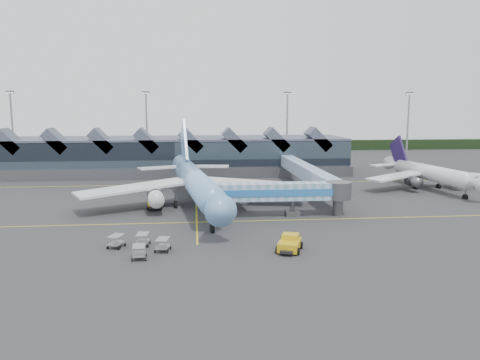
{
  "coord_description": "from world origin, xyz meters",
  "views": [
    {
      "loc": [
        -0.25,
        -78.52,
        17.6
      ],
      "look_at": [
        7.66,
        1.56,
        5.0
      ],
      "focal_mm": 35.0,
      "sensor_mm": 36.0,
      "label": 1
    }
  ],
  "objects": [
    {
      "name": "light_masts",
      "position": [
        21.0,
        62.8,
        12.49
      ],
      "size": [
        132.4,
        42.56,
        22.45
      ],
      "color": "gray",
      "rests_on": "ground"
    },
    {
      "name": "fuel_truck",
      "position": [
        -7.25,
        4.46,
        1.65
      ],
      "size": [
        2.74,
        8.79,
        2.94
      ],
      "rotation": [
        0.0,
        0.0,
        0.03
      ],
      "color": "black",
      "rests_on": "ground"
    },
    {
      "name": "tree_line_far",
      "position": [
        0.0,
        110.0,
        2.0
      ],
      "size": [
        260.0,
        4.0,
        4.0
      ],
      "primitive_type": "cube",
      "color": "black",
      "rests_on": "ground"
    },
    {
      "name": "baggage_carts",
      "position": [
        -7.04,
        -21.79,
        0.9
      ],
      "size": [
        7.99,
        7.66,
        1.6
      ],
      "rotation": [
        0.0,
        0.0,
        -0.17
      ],
      "color": "gray",
      "rests_on": "ground"
    },
    {
      "name": "main_airliner",
      "position": [
        -0.09,
        3.62,
        4.54
      ],
      "size": [
        41.51,
        48.09,
        15.45
      ],
      "rotation": [
        0.0,
        0.0,
        0.13
      ],
      "color": "#73AAE9",
      "rests_on": "ground"
    },
    {
      "name": "jet_bridge",
      "position": [
        14.56,
        -5.29,
        3.92
      ],
      "size": [
        24.15,
        4.17,
        5.62
      ],
      "rotation": [
        0.0,
        0.0,
        -0.01
      ],
      "color": "#6A99B2",
      "rests_on": "ground"
    },
    {
      "name": "terminal",
      "position": [
        -5.07,
        47.35,
        4.88
      ],
      "size": [
        90.0,
        22.25,
        12.52
      ],
      "color": "black",
      "rests_on": "ground"
    },
    {
      "name": "regional_jet",
      "position": [
        50.13,
        17.3,
        3.55
      ],
      "size": [
        29.69,
        32.64,
        11.2
      ],
      "rotation": [
        0.0,
        0.0,
        0.13
      ],
      "color": "silver",
      "rests_on": "ground"
    },
    {
      "name": "ground",
      "position": [
        0.0,
        0.0,
        0.0
      ],
      "size": [
        260.0,
        260.0,
        0.0
      ],
      "primitive_type": "plane",
      "color": "#29292C",
      "rests_on": "ground"
    },
    {
      "name": "pushback_tug",
      "position": [
        11.34,
        -23.61,
        0.89
      ],
      "size": [
        3.94,
        4.93,
        1.98
      ],
      "rotation": [
        0.0,
        0.0,
        -0.37
      ],
      "color": "gold",
      "rests_on": "ground"
    },
    {
      "name": "taxi_stripes",
      "position": [
        0.0,
        10.0,
        0.01
      ],
      "size": [
        120.0,
        60.0,
        0.01
      ],
      "color": "gold",
      "rests_on": "ground"
    }
  ]
}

